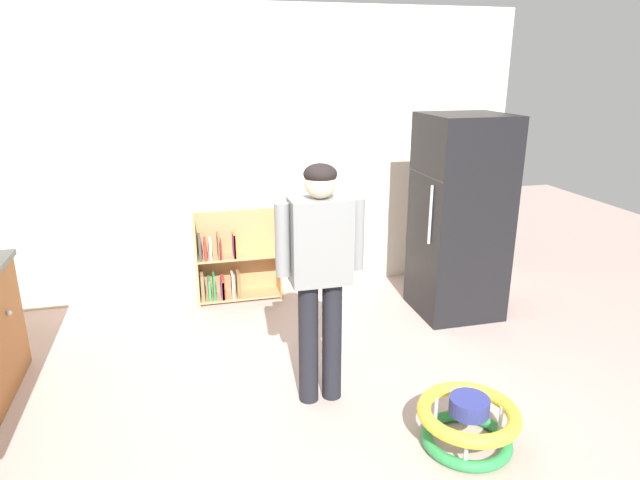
{
  "coord_description": "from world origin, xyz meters",
  "views": [
    {
      "loc": [
        -0.67,
        -2.86,
        2.17
      ],
      "look_at": [
        0.18,
        0.52,
        1.06
      ],
      "focal_mm": 30.89,
      "sensor_mm": 36.0,
      "label": 1
    }
  ],
  "objects_px": {
    "standing_person": "(320,265)",
    "baby_walker": "(468,422)",
    "bookshelf": "(232,262)",
    "refrigerator": "(460,217)"
  },
  "relations": [
    {
      "from": "standing_person",
      "to": "baby_walker",
      "type": "bearing_deg",
      "value": -43.6
    },
    {
      "from": "bookshelf",
      "to": "standing_person",
      "type": "bearing_deg",
      "value": -77.76
    },
    {
      "from": "refrigerator",
      "to": "baby_walker",
      "type": "distance_m",
      "value": 2.06
    },
    {
      "from": "refrigerator",
      "to": "standing_person",
      "type": "bearing_deg",
      "value": -145.29
    },
    {
      "from": "standing_person",
      "to": "baby_walker",
      "type": "relative_size",
      "value": 2.66
    },
    {
      "from": "refrigerator",
      "to": "standing_person",
      "type": "distance_m",
      "value": 1.87
    },
    {
      "from": "bookshelf",
      "to": "baby_walker",
      "type": "height_order",
      "value": "bookshelf"
    },
    {
      "from": "standing_person",
      "to": "bookshelf",
      "type": "bearing_deg",
      "value": 102.24
    },
    {
      "from": "bookshelf",
      "to": "baby_walker",
      "type": "xyz_separation_m",
      "value": [
        1.12,
        -2.54,
        -0.2
      ]
    },
    {
      "from": "bookshelf",
      "to": "standing_person",
      "type": "xyz_separation_m",
      "value": [
        0.4,
        -1.85,
        0.6
      ]
    }
  ]
}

